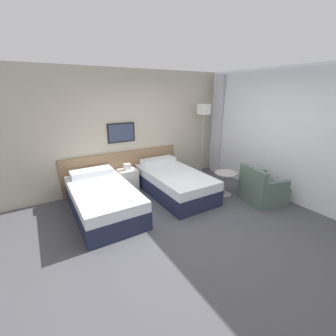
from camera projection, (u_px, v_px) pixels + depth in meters
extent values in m
plane|color=#47474C|center=(194.00, 220.00, 4.08)|extent=(16.00, 16.00, 0.00)
cube|color=#B7AD99|center=(141.00, 129.00, 5.40)|extent=(10.00, 0.06, 2.70)
cube|color=#846647|center=(124.00, 169.00, 5.40)|extent=(2.83, 0.04, 0.87)
cube|color=black|center=(121.00, 133.00, 5.12)|extent=(0.64, 0.03, 0.44)
cube|color=#333D56|center=(122.00, 133.00, 5.11)|extent=(0.58, 0.01, 0.38)
cube|color=white|center=(289.00, 136.00, 4.60)|extent=(0.06, 4.65, 2.70)
cube|color=silver|center=(288.00, 138.00, 4.59)|extent=(0.03, 4.28, 2.64)
cube|color=#B7BAC1|center=(217.00, 126.00, 6.15)|extent=(0.10, 0.24, 2.64)
cube|color=#1E233D|center=(104.00, 205.00, 4.27)|extent=(1.06, 1.97, 0.34)
cube|color=silver|center=(102.00, 192.00, 4.19)|extent=(1.05, 1.96, 0.19)
cube|color=silver|center=(92.00, 172.00, 4.75)|extent=(0.85, 0.34, 0.13)
cube|color=#1E233D|center=(175.00, 187.00, 5.06)|extent=(1.06, 1.97, 0.34)
cube|color=silver|center=(175.00, 176.00, 4.98)|extent=(1.05, 1.96, 0.19)
cube|color=silver|center=(158.00, 161.00, 5.54)|extent=(0.85, 0.34, 0.13)
cube|color=beige|center=(128.00, 180.00, 5.27)|extent=(0.42, 0.36, 0.50)
cube|color=silver|center=(127.00, 167.00, 5.17)|extent=(0.14, 0.14, 0.14)
cylinder|color=#9E9993|center=(201.00, 175.00, 6.27)|extent=(0.24, 0.24, 0.02)
cylinder|color=#9E9993|center=(202.00, 146.00, 6.00)|extent=(0.02, 0.02, 1.64)
cube|color=silver|center=(204.00, 109.00, 5.69)|extent=(0.25, 0.25, 0.25)
cylinder|color=gray|center=(224.00, 194.00, 5.10)|extent=(0.32, 0.32, 0.01)
cylinder|color=gray|center=(225.00, 184.00, 5.01)|extent=(0.05, 0.05, 0.49)
cylinder|color=gray|center=(226.00, 173.00, 4.93)|extent=(0.49, 0.49, 0.02)
cube|color=#4C6056|center=(263.00, 193.00, 4.73)|extent=(0.86, 0.89, 0.38)
cube|color=#4C6056|center=(253.00, 177.00, 4.52)|extent=(0.26, 0.75, 0.39)
cube|color=#4C6056|center=(276.00, 186.00, 4.35)|extent=(0.61, 0.22, 0.18)
cube|color=#4C6056|center=(254.00, 175.00, 4.94)|extent=(0.61, 0.22, 0.18)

